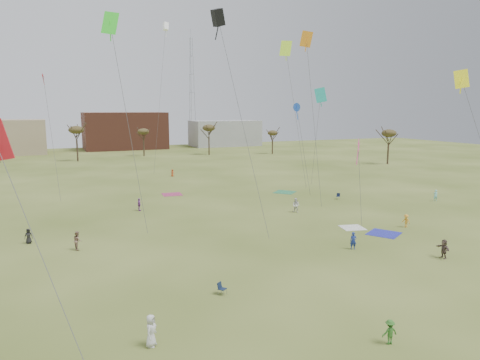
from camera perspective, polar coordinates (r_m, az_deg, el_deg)
name	(u,v)px	position (r m, az deg, el deg)	size (l,w,h in m)	color
ground	(296,264)	(39.14, 7.12, -10.55)	(260.00, 260.00, 0.00)	#42541A
flyer_near_left	(151,331)	(26.59, -11.30, -18.35)	(0.90, 0.59, 1.85)	silver
flyer_near_center	(390,332)	(27.75, 18.58, -17.92)	(0.92, 0.53, 1.43)	#2F6923
flyer_near_right	(353,241)	(43.68, 14.28, -7.53)	(0.60, 0.39, 1.65)	navy
spectator_fore_b	(78,241)	(44.89, -20.04, -7.27)	(0.87, 0.67, 1.78)	#886856
spectator_fore_c	(444,249)	(43.82, 24.58, -8.00)	(1.58, 0.50, 1.71)	#503E39
flyer_mid_a	(28,236)	(48.78, -25.40, -6.49)	(0.73, 0.48, 1.50)	black
flyer_mid_b	(406,221)	(53.38, 20.44, -4.91)	(0.95, 0.54, 1.46)	gold
flyer_mid_c	(435,195)	(69.96, 23.69, -1.81)	(0.60, 0.40, 1.65)	#82D9D7
spectator_mid_d	(139,205)	(59.45, -12.75, -3.08)	(0.96, 0.40, 1.65)	purple
spectator_mid_e	(296,205)	(57.47, 7.17, -3.22)	(0.91, 0.71, 1.87)	silver
flyer_far_b	(172,173)	(88.46, -8.63, 0.91)	(0.69, 0.45, 1.41)	#B5461F
blanket_blue	(384,234)	(50.07, 17.89, -6.54)	(3.05, 3.05, 0.03)	#262BA8
blanket_cream	(352,228)	(51.54, 14.16, -5.93)	(2.46, 2.46, 0.03)	white
blanket_plum	(172,194)	(69.96, -8.68, -1.83)	(2.95, 2.95, 0.03)	#A4325C
blanket_olive	(285,192)	(71.29, 5.74, -1.57)	(3.09, 3.09, 0.03)	#2D7D4F
camp_chair_left	(222,291)	(32.78, -2.31, -13.98)	(0.73, 0.74, 0.87)	#142038
camp_chair_right	(338,197)	(67.07, 12.39, -2.18)	(0.74, 0.73, 0.87)	#131B36
kites_aloft	(212,53)	(58.08, -3.61, 15.91)	(54.19, 63.63, 27.81)	red
tree_line	(119,134)	(112.12, -15.21, 5.67)	(117.44, 49.32, 8.91)	#3A2B1E
building_brick	(125,131)	(153.72, -14.52, 6.12)	(26.00, 16.00, 12.00)	brown
building_grey	(225,133)	(161.08, -1.93, 5.99)	(24.00, 12.00, 9.00)	gray
radio_tower	(192,92)	(164.25, -6.18, 11.14)	(1.51, 1.72, 41.00)	#9EA3A8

